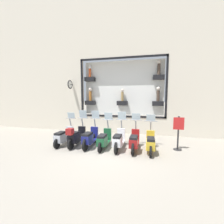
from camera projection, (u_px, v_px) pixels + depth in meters
The scene contains 10 objects.
ground_plane at pixel (107, 152), 6.51m from camera, with size 120.00×120.00×0.00m, color gray.
building_facade at pixel (122, 57), 9.49m from camera, with size 1.21×36.00×9.55m.
scooter_yellow_0 at pixel (151, 143), 6.48m from camera, with size 1.79×0.61×1.56m.
scooter_red_1 at pixel (134, 141), 6.65m from camera, with size 1.80×0.60×1.59m.
scooter_white_2 at pixel (119, 140), 6.81m from camera, with size 1.80×0.60×1.65m.
scooter_green_3 at pixel (104, 139), 6.97m from camera, with size 1.79×0.60×1.59m.
scooter_navy_4 at pixel (90, 138), 7.14m from camera, with size 1.81×0.60×1.67m.
scooter_black_5 at pixel (76, 136), 7.25m from camera, with size 1.81×0.61×1.68m.
scooter_silver_6 at pixel (63, 137), 7.47m from camera, with size 1.79×0.61×1.54m.
shop_sign_post at pixel (178, 132), 6.71m from camera, with size 0.36×0.45×1.54m.
Camera 1 is at (-6.07, -1.68, 2.42)m, focal length 24.00 mm.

